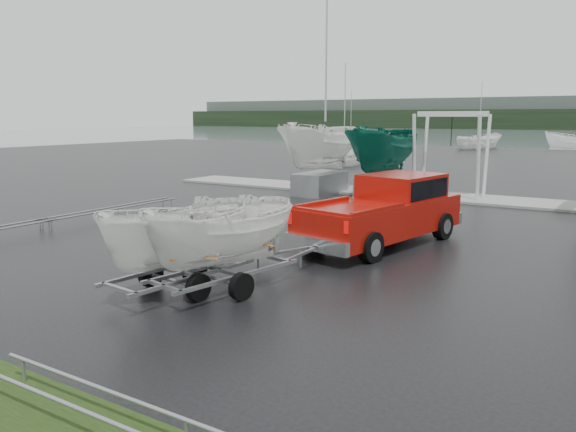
% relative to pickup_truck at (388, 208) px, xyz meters
% --- Properties ---
extents(ground_plane, '(120.00, 120.00, 0.00)m').
position_rel_pickup_truck_xyz_m(ground_plane, '(-1.84, -2.36, -1.09)').
color(ground_plane, black).
rests_on(ground_plane, ground).
extents(dock, '(30.00, 3.00, 0.12)m').
position_rel_pickup_truck_xyz_m(dock, '(-1.84, 10.64, -1.04)').
color(dock, '#999994').
rests_on(dock, ground).
extents(pickup_truck, '(3.29, 6.56, 2.09)m').
position_rel_pickup_truck_xyz_m(pickup_truck, '(0.00, 0.00, 0.00)').
color(pickup_truck, '#9A0F08').
rests_on(pickup_truck, ground).
extents(trailer_hitched, '(1.90, 3.76, 4.68)m').
position_rel_pickup_truck_xyz_m(trailer_hitched, '(-1.28, -6.53, 1.46)').
color(trailer_hitched, gray).
rests_on(trailer_hitched, ground).
extents(trailer_parked, '(1.84, 3.71, 4.60)m').
position_rel_pickup_truck_xyz_m(trailer_parked, '(-2.05, -7.12, 1.42)').
color(trailer_parked, gray).
rests_on(trailer_parked, ground).
extents(boat_hoist, '(3.30, 2.18, 4.12)m').
position_rel_pickup_truck_xyz_m(boat_hoist, '(-1.16, 10.64, 1.58)').
color(boat_hoist, silver).
rests_on(boat_hoist, ground).
extents(keelboat_0, '(2.46, 3.20, 10.63)m').
position_rel_pickup_truck_xyz_m(keelboat_0, '(-7.09, 8.64, 2.82)').
color(keelboat_0, gray).
rests_on(keelboat_0, ground).
extents(keelboat_1, '(2.32, 3.20, 7.27)m').
position_rel_pickup_truck_xyz_m(keelboat_1, '(-3.82, 8.84, 2.58)').
color(keelboat_1, gray).
rests_on(keelboat_1, ground).
extents(mast_rack_0, '(0.56, 6.50, 0.06)m').
position_rel_pickup_truck_xyz_m(mast_rack_0, '(-10.84, -1.36, -0.74)').
color(mast_rack_0, gray).
rests_on(mast_rack_0, ground).
extents(mast_rack_2, '(7.00, 0.56, 0.06)m').
position_rel_pickup_truck_xyz_m(mast_rack_2, '(2.16, -11.86, -0.74)').
color(mast_rack_2, gray).
rests_on(mast_rack_2, ground).
extents(moored_boat_0, '(2.29, 2.35, 10.94)m').
position_rel_pickup_truck_xyz_m(moored_boat_0, '(-13.61, 24.58, -1.08)').
color(moored_boat_0, white).
rests_on(moored_boat_0, ground).
extents(moored_boat_1, '(3.77, 3.81, 11.73)m').
position_rel_pickup_truck_xyz_m(moored_boat_1, '(-10.34, 55.34, -1.08)').
color(moored_boat_1, white).
rests_on(moored_boat_1, ground).
extents(moored_boat_4, '(2.46, 2.52, 11.16)m').
position_rel_pickup_truck_xyz_m(moored_boat_4, '(-32.68, 65.69, -1.08)').
color(moored_boat_4, white).
rests_on(moored_boat_4, ground).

